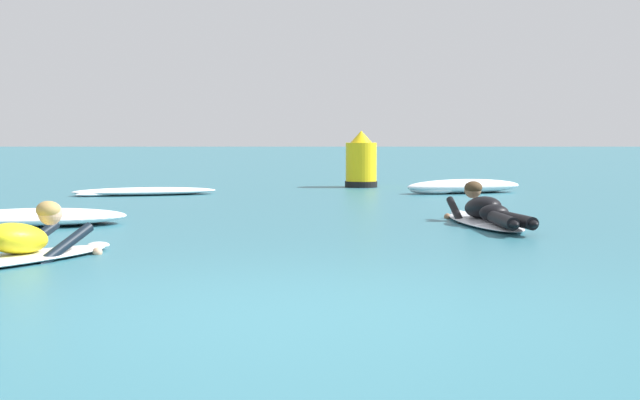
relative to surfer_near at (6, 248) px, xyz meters
name	(u,v)px	position (x,y,z in m)	size (l,w,h in m)	color
ground_plane	(313,197)	(2.43, 7.97, -0.14)	(120.00, 120.00, 0.00)	#2D6B7A
surfer_near	(6,248)	(0.00, 0.00, 0.00)	(1.63, 2.30, 0.55)	white
surfer_far	(490,214)	(4.55, 3.18, 0.00)	(0.86, 2.65, 0.54)	silver
whitewater_front	(467,187)	(5.20, 8.98, -0.02)	(2.33, 1.38, 0.25)	white
whitewater_mid_left	(40,218)	(-0.72, 3.18, -0.04)	(2.25, 1.45, 0.20)	white
whitewater_mid_right	(148,191)	(-0.46, 8.47, -0.07)	(2.58, 1.32, 0.13)	white
channel_marker_buoy	(364,164)	(3.43, 10.81, 0.32)	(0.65, 0.65, 1.13)	yellow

